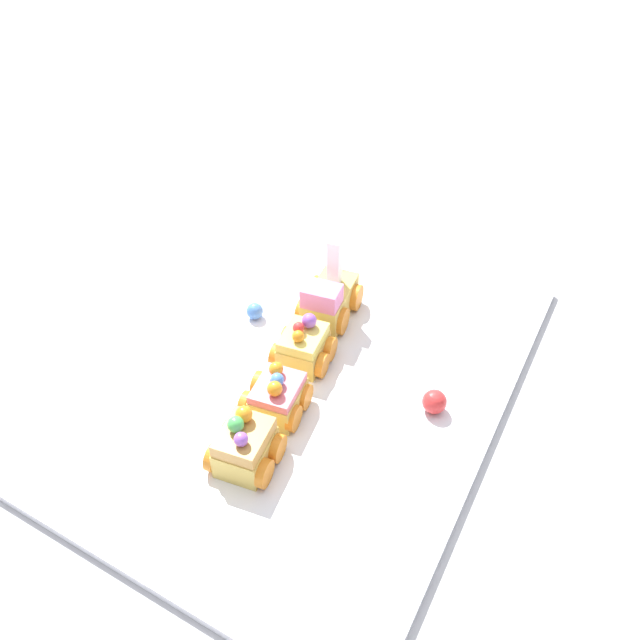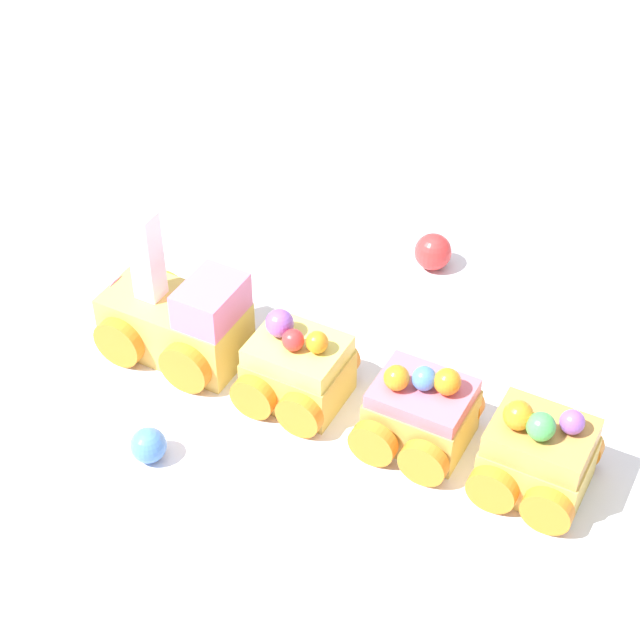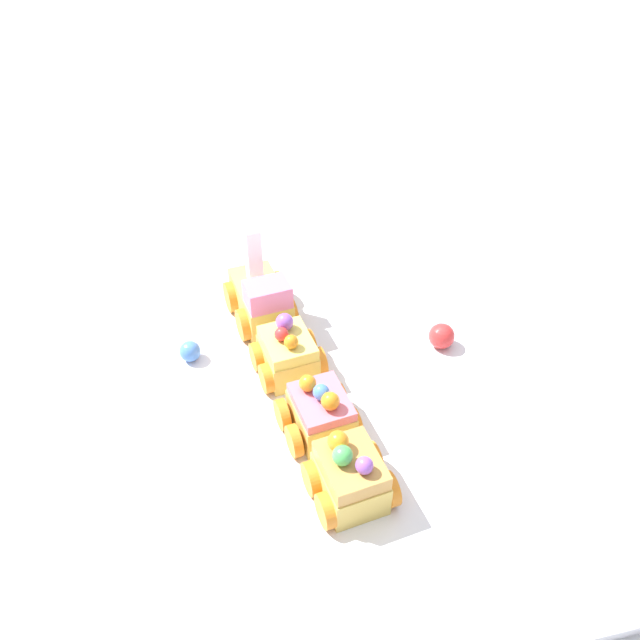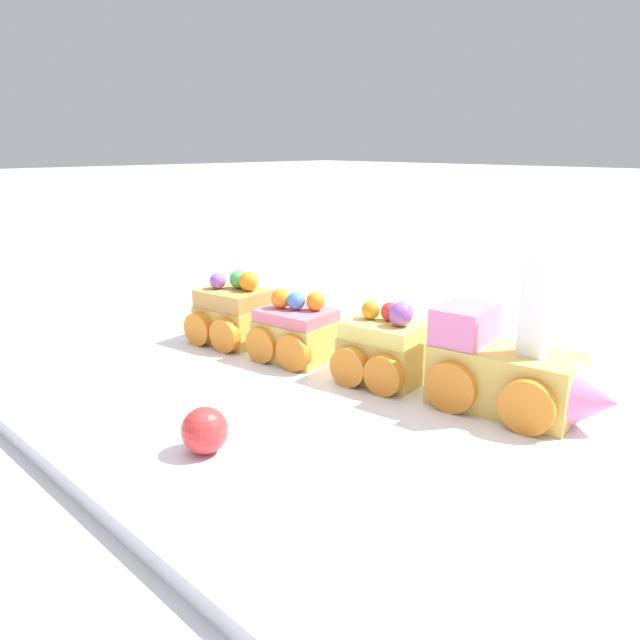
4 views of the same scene
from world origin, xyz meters
The scene contains 8 objects.
ground_plane centered at (0.00, 0.00, 0.00)m, with size 10.00×10.00×0.00m, color #B2B2B7.
display_board centered at (0.00, 0.00, 0.01)m, with size 0.62×0.45×0.01m, color white.
cake_train_locomotive centered at (0.11, 0.03, 0.04)m, with size 0.13×0.08×0.11m.
cake_car_lemon centered at (0.01, 0.02, 0.04)m, with size 0.07×0.08×0.06m.
cake_car_strawberry centered at (-0.08, 0.00, 0.03)m, with size 0.07×0.08×0.06m.
cake_car_caramel centered at (-0.15, -0.01, 0.04)m, with size 0.07×0.08×0.07m.
gumball_blue centered at (0.05, 0.12, 0.02)m, with size 0.02×0.02×0.02m, color #4C84E0.
gumball_red centered at (0.01, -0.15, 0.03)m, with size 0.03×0.03×0.03m, color red.
Camera 3 is at (-0.46, 0.09, 0.48)m, focal length 35.00 mm.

